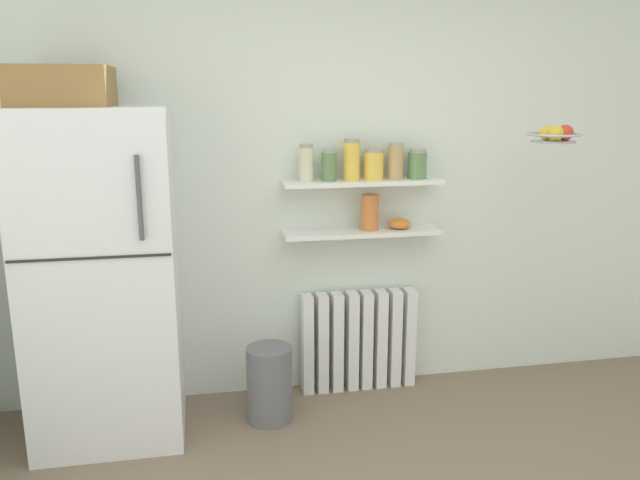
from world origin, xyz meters
TOP-DOWN VIEW (x-y plane):
  - back_wall at (0.00, 2.05)m, footprint 7.04×0.10m
  - refrigerator at (-1.42, 1.67)m, footprint 0.76×0.69m
  - radiator at (0.04, 1.92)m, footprint 0.72×0.12m
  - wall_shelf_lower at (0.04, 1.89)m, footprint 0.94×0.22m
  - wall_shelf_upper at (0.04, 1.89)m, footprint 0.94×0.22m
  - storage_jar_0 at (-0.29, 1.89)m, footprint 0.08×0.08m
  - storage_jar_1 at (-0.16, 1.89)m, footprint 0.09×0.09m
  - storage_jar_2 at (-0.02, 1.89)m, footprint 0.10×0.10m
  - storage_jar_3 at (0.11, 1.89)m, footprint 0.12×0.12m
  - storage_jar_4 at (0.24, 1.89)m, footprint 0.09×0.09m
  - storage_jar_5 at (0.38, 1.89)m, footprint 0.11×0.11m
  - vase at (0.09, 1.89)m, footprint 0.11×0.11m
  - shelf_bowl at (0.28, 1.89)m, footprint 0.14×0.14m
  - trash_bin at (-0.55, 1.62)m, footprint 0.26×0.26m
  - hanging_fruit_basket at (1.03, 1.52)m, footprint 0.29×0.29m

SIDE VIEW (x-z plane):
  - trash_bin at x=-0.55m, z-range 0.00..0.44m
  - radiator at x=0.04m, z-range 0.00..0.63m
  - refrigerator at x=-1.42m, z-range -0.05..1.90m
  - wall_shelf_lower at x=0.04m, z-range 1.00..1.03m
  - shelf_bowl at x=0.28m, z-range 1.03..1.09m
  - vase at x=0.09m, z-range 1.03..1.24m
  - back_wall at x=0.00m, z-range 0.00..2.60m
  - wall_shelf_upper at x=0.04m, z-range 1.30..1.33m
  - storage_jar_5 at x=0.38m, z-range 1.33..1.50m
  - storage_jar_3 at x=0.11m, z-range 1.33..1.51m
  - storage_jar_1 at x=-0.16m, z-range 1.33..1.51m
  - storage_jar_0 at x=-0.29m, z-range 1.33..1.54m
  - storage_jar_4 at x=0.24m, z-range 1.33..1.54m
  - storage_jar_2 at x=-0.02m, z-range 1.33..1.57m
  - hanging_fruit_basket at x=1.03m, z-range 1.55..1.65m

